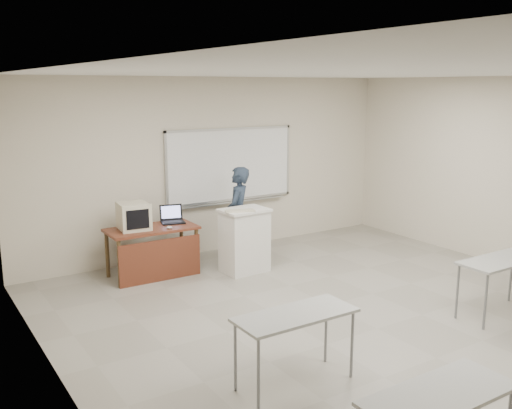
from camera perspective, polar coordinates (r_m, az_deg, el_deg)
floor at (r=7.13m, az=12.02°, el=-12.09°), size 7.00×8.00×0.01m
whiteboard at (r=9.97m, az=-2.54°, el=3.89°), size 2.48×0.10×1.31m
student_desks at (r=6.07m, az=21.40°, el=-10.08°), size 4.40×2.20×0.73m
instructor_desk at (r=8.70m, az=-10.07°, el=-3.85°), size 1.34×0.67×0.75m
podium at (r=8.85m, az=-1.16°, el=-3.59°), size 0.71×0.52×1.00m
crt_monitor at (r=8.67m, az=-12.14°, el=-1.15°), size 0.44×0.49×0.41m
laptop at (r=9.03m, az=-8.46°, el=-1.40°), size 0.36×0.33×0.26m
mouse at (r=8.64m, az=-8.68°, el=-2.28°), size 0.11×0.08×0.04m
keyboard at (r=8.56m, az=-1.61°, el=-0.64°), size 0.47×0.28×0.02m
presenter at (r=9.33m, az=-1.80°, el=-1.00°), size 0.68×0.67×1.57m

